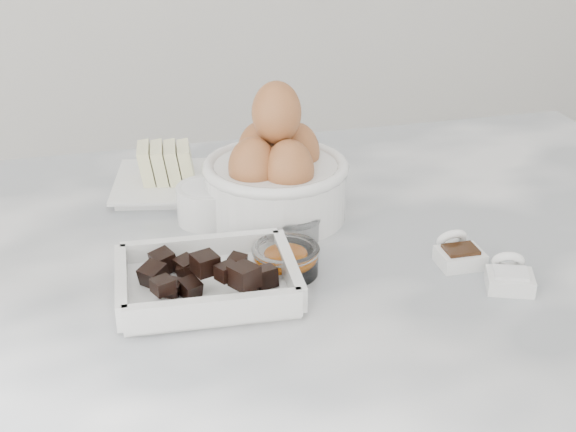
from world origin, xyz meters
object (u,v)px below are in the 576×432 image
Objects in this scene: egg_bowl at (276,174)px; zest_bowl at (286,258)px; vanilla_spoon at (458,253)px; salt_spoon at (509,276)px; sugar_ramekin at (208,202)px; chocolate_dish at (207,276)px; butter_plate at (169,174)px; honey_bowl at (294,224)px.

zest_bowl is (-0.02, -0.15, -0.04)m from egg_bowl.
vanilla_spoon is 0.07m from salt_spoon.
sugar_ramekin is 0.31m from vanilla_spoon.
chocolate_dish is 2.58× the size of zest_bowl.
butter_plate is 2.36× the size of zest_bowl.
egg_bowl is (0.09, -0.01, 0.03)m from sugar_ramekin.
chocolate_dish is 2.78× the size of salt_spoon.
salt_spoon is (0.20, -0.23, -0.04)m from egg_bowl.
salt_spoon is (0.29, -0.24, -0.01)m from sugar_ramekin.
egg_bowl is (0.12, -0.12, 0.03)m from butter_plate.
vanilla_spoon is at bearing 116.73° from salt_spoon.
zest_bowl reaches higher than honey_bowl.
zest_bowl is (-0.03, -0.08, 0.00)m from honey_bowl.
butter_plate reaches higher than sugar_ramekin.
butter_plate is 0.41m from vanilla_spoon.
chocolate_dish is 2.84× the size of honey_bowl.
zest_bowl is at bearing 172.29° from vanilla_spoon.
sugar_ramekin is at bearing 144.26° from honey_bowl.
chocolate_dish reaches higher than salt_spoon.
butter_plate is 2.59× the size of honey_bowl.
butter_plate reaches higher than chocolate_dish.
sugar_ramekin reaches higher than salt_spoon.
butter_plate is (-0.01, 0.28, 0.00)m from chocolate_dish.
honey_bowl is 0.09m from zest_bowl.
egg_bowl reaches higher than chocolate_dish.
zest_bowl is 0.24m from salt_spoon.
zest_bowl is at bearing -99.44° from egg_bowl.
butter_plate reaches higher than zest_bowl.
chocolate_dish is 0.32m from salt_spoon.
butter_plate reaches higher than salt_spoon.
honey_bowl is at bearing -82.69° from egg_bowl.
chocolate_dish is at bearing -124.55° from egg_bowl.
vanilla_spoon is (0.16, -0.11, -0.00)m from honey_bowl.
chocolate_dish is at bearing 179.27° from vanilla_spoon.
salt_spoon is (0.32, -0.07, -0.01)m from chocolate_dish.
vanilla_spoon reaches higher than zest_bowl.
vanilla_spoon is (0.29, -0.29, -0.01)m from butter_plate.
chocolate_dish is 1.09× the size of butter_plate.
zest_bowl is (0.10, -0.26, -0.00)m from butter_plate.
butter_plate is at bearing 135.28° from vanilla_spoon.
egg_bowl reaches higher than honey_bowl.
chocolate_dish reaches higher than honey_bowl.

